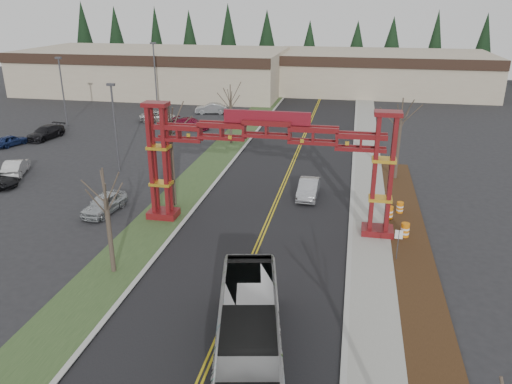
% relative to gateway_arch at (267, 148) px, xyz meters
% --- Properties ---
extents(road, '(12.00, 110.00, 0.02)m').
position_rel_gateway_arch_xyz_m(road, '(-0.00, 7.00, -5.97)').
color(road, black).
rests_on(road, ground).
extents(lane_line_left, '(0.12, 100.00, 0.01)m').
position_rel_gateway_arch_xyz_m(lane_line_left, '(-0.12, 7.00, -5.96)').
color(lane_line_left, gold).
rests_on(lane_line_left, road).
extents(lane_line_right, '(0.12, 100.00, 0.01)m').
position_rel_gateway_arch_xyz_m(lane_line_right, '(0.12, 7.00, -5.96)').
color(lane_line_right, gold).
rests_on(lane_line_right, road).
extents(curb_right, '(0.30, 110.00, 0.15)m').
position_rel_gateway_arch_xyz_m(curb_right, '(6.15, 7.00, -5.91)').
color(curb_right, '#AAABA6').
rests_on(curb_right, ground).
extents(sidewalk_right, '(2.60, 110.00, 0.14)m').
position_rel_gateway_arch_xyz_m(sidewalk_right, '(7.60, 7.00, -5.91)').
color(sidewalk_right, gray).
rests_on(sidewalk_right, ground).
extents(landscape_strip, '(2.60, 50.00, 0.12)m').
position_rel_gateway_arch_xyz_m(landscape_strip, '(10.20, -8.00, -5.92)').
color(landscape_strip, '#311F10').
rests_on(landscape_strip, ground).
extents(grass_median, '(4.00, 110.00, 0.08)m').
position_rel_gateway_arch_xyz_m(grass_median, '(-8.00, 7.00, -5.94)').
color(grass_median, '#2E4522').
rests_on(grass_median, ground).
extents(curb_left, '(0.30, 110.00, 0.15)m').
position_rel_gateway_arch_xyz_m(curb_left, '(-6.15, 7.00, -5.91)').
color(curb_left, '#AAABA6').
rests_on(curb_left, ground).
extents(gateway_arch, '(18.20, 1.60, 8.90)m').
position_rel_gateway_arch_xyz_m(gateway_arch, '(0.00, 0.00, 0.00)').
color(gateway_arch, '#58110B').
rests_on(gateway_arch, ground).
extents(retail_building_west, '(46.00, 22.30, 7.50)m').
position_rel_gateway_arch_xyz_m(retail_building_west, '(-30.00, 53.96, -2.22)').
color(retail_building_west, tan).
rests_on(retail_building_west, ground).
extents(retail_building_east, '(38.00, 20.30, 7.00)m').
position_rel_gateway_arch_xyz_m(retail_building_east, '(10.00, 61.95, -2.47)').
color(retail_building_east, tan).
rests_on(retail_building_east, ground).
extents(conifer_treeline, '(116.10, 5.60, 13.00)m').
position_rel_gateway_arch_xyz_m(conifer_treeline, '(0.25, 74.00, 0.50)').
color(conifer_treeline, black).
rests_on(conifer_treeline, ground).
extents(transit_bus, '(4.94, 11.88, 3.22)m').
position_rel_gateway_arch_xyz_m(transit_bus, '(1.94, -15.28, -4.37)').
color(transit_bus, '#B5B9BD').
rests_on(transit_bus, ground).
extents(silver_sedan, '(1.67, 4.62, 1.51)m').
position_rel_gateway_arch_xyz_m(silver_sedan, '(2.48, 6.49, -5.23)').
color(silver_sedan, '#A5A8AD').
rests_on(silver_sedan, ground).
extents(parked_car_near_a, '(2.32, 4.70, 1.54)m').
position_rel_gateway_arch_xyz_m(parked_car_near_a, '(-12.87, 0.00, -5.21)').
color(parked_car_near_a, '#ACB1B3').
rests_on(parked_car_near_a, ground).
extents(parked_car_near_b, '(3.13, 4.80, 1.49)m').
position_rel_gateway_arch_xyz_m(parked_car_near_b, '(-25.49, 6.87, -5.24)').
color(parked_car_near_b, silver).
rests_on(parked_car_near_b, ground).
extents(parked_car_mid_a, '(5.24, 3.08, 1.43)m').
position_rel_gateway_arch_xyz_m(parked_car_mid_a, '(-14.81, 27.62, -5.27)').
color(parked_car_mid_a, maroon).
rests_on(parked_car_mid_a, ground).
extents(parked_car_mid_b, '(2.69, 4.10, 1.30)m').
position_rel_gateway_arch_xyz_m(parked_car_mid_b, '(-32.53, 15.83, -5.33)').
color(parked_car_mid_b, navy).
rests_on(parked_car_mid_b, ground).
extents(parked_car_far_a, '(4.89, 2.57, 1.53)m').
position_rel_gateway_arch_xyz_m(parked_car_far_a, '(-14.88, 37.25, -5.22)').
color(parked_car_far_a, '#A0A4A7').
rests_on(parked_car_far_a, ground).
extents(parked_car_far_b, '(5.39, 3.60, 1.38)m').
position_rel_gateway_arch_xyz_m(parked_car_far_b, '(-20.72, 31.08, -5.29)').
color(parked_car_far_b, silver).
rests_on(parked_car_far_b, ground).
extents(parked_car_far_c, '(2.84, 5.52, 1.53)m').
position_rel_gateway_arch_xyz_m(parked_car_far_c, '(-30.47, 19.52, -5.22)').
color(parked_car_far_c, black).
rests_on(parked_car_far_c, ground).
extents(bare_tree_median_near, '(2.88, 2.88, 6.72)m').
position_rel_gateway_arch_xyz_m(bare_tree_median_near, '(-8.00, -8.40, -1.19)').
color(bare_tree_median_near, '#382D26').
rests_on(bare_tree_median_near, ground).
extents(bare_tree_median_mid, '(3.32, 3.32, 8.47)m').
position_rel_gateway_arch_xyz_m(bare_tree_median_mid, '(-8.00, 2.48, 0.25)').
color(bare_tree_median_mid, '#382D26').
rests_on(bare_tree_median_mid, ground).
extents(bare_tree_median_far, '(3.00, 3.00, 6.85)m').
position_rel_gateway_arch_xyz_m(bare_tree_median_far, '(-8.00, 21.68, -1.14)').
color(bare_tree_median_far, '#382D26').
rests_on(bare_tree_median_far, ground).
extents(bare_tree_right_far, '(3.04, 3.04, 7.58)m').
position_rel_gateway_arch_xyz_m(bare_tree_right_far, '(10.00, 12.66, -0.44)').
color(bare_tree_right_far, '#382D26').
rests_on(bare_tree_right_far, ground).
extents(light_pole_near, '(0.74, 0.37, 8.48)m').
position_rel_gateway_arch_xyz_m(light_pole_near, '(-16.39, 9.92, -1.08)').
color(light_pole_near, '#3F3F44').
rests_on(light_pole_near, ground).
extents(light_pole_mid, '(0.77, 0.39, 8.89)m').
position_rel_gateway_arch_xyz_m(light_pole_mid, '(-31.72, 26.33, -0.84)').
color(light_pole_mid, '#3F3F44').
rests_on(light_pole_mid, ground).
extents(light_pole_far, '(0.85, 0.43, 9.84)m').
position_rel_gateway_arch_xyz_m(light_pole_far, '(-24.28, 39.74, -0.29)').
color(light_pole_far, '#3F3F44').
rests_on(light_pole_far, ground).
extents(street_sign, '(0.49, 0.06, 2.15)m').
position_rel_gateway_arch_xyz_m(street_sign, '(9.11, -3.57, -4.44)').
color(street_sign, '#3F3F44').
rests_on(street_sign, ground).
extents(barrel_south, '(0.60, 0.60, 1.12)m').
position_rel_gateway_arch_xyz_m(barrel_south, '(9.88, -0.05, -5.42)').
color(barrel_south, orange).
rests_on(barrel_south, ground).
extents(barrel_mid, '(0.60, 0.60, 1.12)m').
position_rel_gateway_arch_xyz_m(barrel_mid, '(8.93, 2.88, -5.42)').
color(barrel_mid, orange).
rests_on(barrel_mid, ground).
extents(barrel_north, '(0.53, 0.53, 0.98)m').
position_rel_gateway_arch_xyz_m(barrel_north, '(9.84, 4.26, -5.49)').
color(barrel_north, orange).
rests_on(barrel_north, ground).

